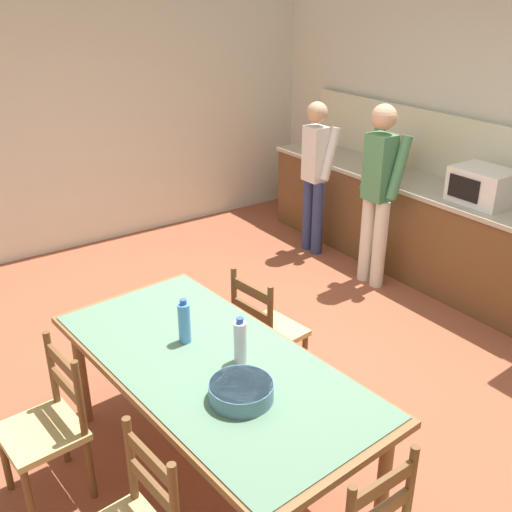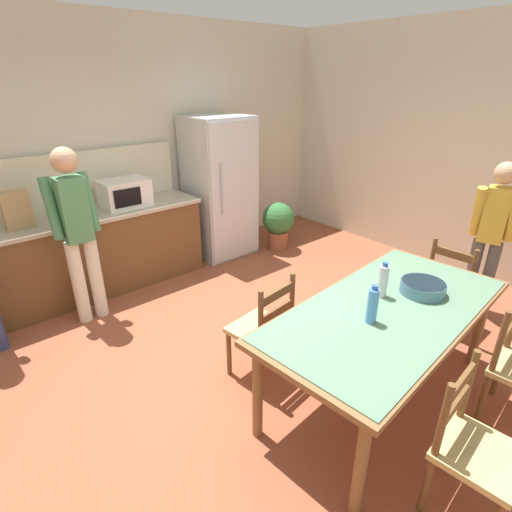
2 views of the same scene
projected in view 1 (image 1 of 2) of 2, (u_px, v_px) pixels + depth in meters
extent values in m
plane|color=brown|center=(276.00, 380.00, 4.37)|extent=(8.32, 8.32, 0.00)
cube|color=beige|center=(90.00, 108.00, 6.19)|extent=(0.12, 5.20, 2.90)
cube|color=brown|center=(401.00, 223.00, 6.02)|extent=(3.29, 0.62, 0.87)
cube|color=#B2A893|center=(405.00, 179.00, 5.83)|extent=(3.33, 0.66, 0.04)
cube|color=#B7BCC1|center=(353.00, 162.00, 6.38)|extent=(0.52, 0.38, 0.02)
cube|color=beige|center=(431.00, 143.00, 5.85)|extent=(3.29, 0.03, 0.60)
cube|color=white|center=(483.00, 186.00, 5.10)|extent=(0.50, 0.38, 0.30)
cube|color=black|center=(464.00, 188.00, 5.03)|extent=(0.30, 0.01, 0.19)
cube|color=tan|center=(390.00, 155.00, 5.88)|extent=(0.24, 0.16, 0.36)
cylinder|color=brown|center=(81.00, 373.00, 3.82)|extent=(0.07, 0.07, 0.73)
cylinder|color=brown|center=(182.00, 333.00, 4.26)|extent=(0.07, 0.07, 0.73)
cylinder|color=brown|center=(383.00, 484.00, 2.98)|extent=(0.07, 0.07, 0.73)
cube|color=brown|center=(211.00, 365.00, 3.24)|extent=(2.10, 1.12, 0.04)
cube|color=#567A60|center=(211.00, 362.00, 3.23)|extent=(2.02, 1.08, 0.01)
cylinder|color=#4C8ED6|center=(184.00, 323.00, 3.36)|extent=(0.07, 0.07, 0.24)
cylinder|color=#2D51B2|center=(183.00, 302.00, 3.30)|extent=(0.04, 0.04, 0.03)
cylinder|color=silver|center=(240.00, 342.00, 3.18)|extent=(0.07, 0.07, 0.24)
cylinder|color=#2D51B2|center=(240.00, 320.00, 3.12)|extent=(0.04, 0.04, 0.03)
cylinder|color=slate|center=(241.00, 391.00, 2.92)|extent=(0.32, 0.32, 0.09)
cylinder|color=slate|center=(241.00, 385.00, 2.90)|extent=(0.31, 0.31, 0.02)
cylinder|color=brown|center=(304.00, 360.00, 4.24)|extent=(0.04, 0.04, 0.41)
cylinder|color=brown|center=(270.00, 339.00, 4.48)|extent=(0.04, 0.04, 0.41)
cylinder|color=brown|center=(269.00, 379.00, 4.03)|extent=(0.04, 0.04, 0.41)
cylinder|color=brown|center=(235.00, 357.00, 4.28)|extent=(0.04, 0.04, 0.41)
cube|color=tan|center=(270.00, 331.00, 4.16)|extent=(0.47, 0.45, 0.04)
cylinder|color=brown|center=(270.00, 318.00, 3.83)|extent=(0.04, 0.04, 0.46)
cylinder|color=brown|center=(234.00, 298.00, 4.08)|extent=(0.04, 0.04, 0.46)
cube|color=brown|center=(252.00, 291.00, 3.90)|extent=(0.36, 0.07, 0.07)
cube|color=brown|center=(252.00, 311.00, 3.97)|extent=(0.36, 0.07, 0.07)
cylinder|color=brown|center=(131.00, 459.00, 2.71)|extent=(0.04, 0.04, 0.46)
cylinder|color=brown|center=(175.00, 507.00, 2.46)|extent=(0.04, 0.04, 0.46)
cube|color=brown|center=(149.00, 459.00, 2.53)|extent=(0.36, 0.06, 0.07)
cube|color=brown|center=(152.00, 486.00, 2.59)|extent=(0.36, 0.06, 0.07)
cylinder|color=brown|center=(5.00, 461.00, 3.35)|extent=(0.04, 0.04, 0.41)
cylinder|color=brown|center=(29.00, 499.00, 3.10)|extent=(0.04, 0.04, 0.41)
cylinder|color=brown|center=(63.00, 434.00, 3.55)|extent=(0.04, 0.04, 0.41)
cylinder|color=brown|center=(90.00, 468.00, 3.29)|extent=(0.04, 0.04, 0.41)
cube|color=tan|center=(41.00, 433.00, 3.23)|extent=(0.45, 0.43, 0.04)
cylinder|color=brown|center=(52.00, 367.00, 3.35)|extent=(0.04, 0.04, 0.46)
cylinder|color=brown|center=(80.00, 399.00, 3.10)|extent=(0.04, 0.04, 0.46)
cube|color=brown|center=(62.00, 362.00, 3.17)|extent=(0.36, 0.06, 0.07)
cube|color=brown|center=(66.00, 386.00, 3.23)|extent=(0.36, 0.06, 0.07)
cylinder|color=brown|center=(410.00, 488.00, 2.55)|extent=(0.04, 0.04, 0.46)
cube|color=brown|center=(383.00, 485.00, 2.40)|extent=(0.03, 0.36, 0.07)
cylinder|color=navy|center=(308.00, 214.00, 6.37)|extent=(0.12, 0.12, 0.79)
cylinder|color=navy|center=(317.00, 218.00, 6.25)|extent=(0.12, 0.12, 0.79)
cube|color=white|center=(315.00, 154.00, 6.03)|extent=(0.22, 0.18, 0.56)
sphere|color=tan|center=(317.00, 112.00, 5.86)|extent=(0.21, 0.21, 0.21)
cylinder|color=white|center=(310.00, 147.00, 6.17)|extent=(0.09, 0.21, 0.53)
cylinder|color=white|center=(330.00, 154.00, 5.94)|extent=(0.09, 0.21, 0.53)
cylinder|color=silver|center=(367.00, 239.00, 5.68)|extent=(0.13, 0.13, 0.84)
cylinder|color=silver|center=(379.00, 245.00, 5.55)|extent=(0.13, 0.13, 0.84)
cube|color=#478456|center=(380.00, 167.00, 5.31)|extent=(0.24, 0.19, 0.60)
sphere|color=tan|center=(384.00, 117.00, 5.13)|extent=(0.22, 0.22, 0.22)
cylinder|color=#478456|center=(372.00, 159.00, 5.46)|extent=(0.09, 0.23, 0.57)
cylinder|color=#478456|center=(399.00, 168.00, 5.21)|extent=(0.09, 0.23, 0.57)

